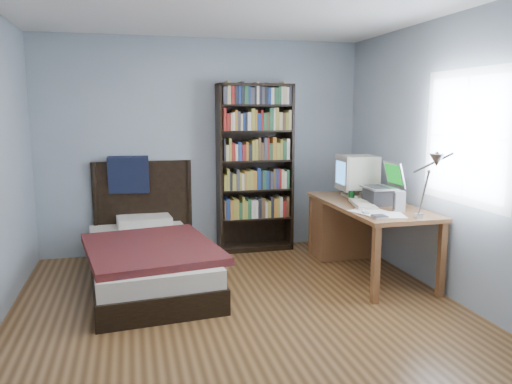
# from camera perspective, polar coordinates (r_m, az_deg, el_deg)

# --- Properties ---
(room) EXTENTS (4.20, 4.24, 2.50)m
(room) POSITION_cam_1_polar(r_m,az_deg,el_deg) (3.91, -1.11, 3.13)
(room) COLOR #4A2E15
(room) RESTS_ON ground
(desk) EXTENTS (0.75, 1.68, 0.73)m
(desk) POSITION_cam_1_polar(r_m,az_deg,el_deg) (5.71, 10.62, -3.55)
(desk) COLOR brown
(desk) RESTS_ON floor
(crt_monitor) EXTENTS (0.42, 0.39, 0.46)m
(crt_monitor) POSITION_cam_1_polar(r_m,az_deg,el_deg) (5.63, 11.40, 2.14)
(crt_monitor) COLOR beige
(crt_monitor) RESTS_ON desk
(laptop) EXTENTS (0.35, 0.36, 0.43)m
(laptop) POSITION_cam_1_polar(r_m,az_deg,el_deg) (5.21, 14.02, -0.08)
(laptop) COLOR #2D2D30
(laptop) RESTS_ON desk
(desk_lamp) EXTENTS (0.24, 0.52, 0.62)m
(desk_lamp) POSITION_cam_1_polar(r_m,az_deg,el_deg) (4.21, 19.70, 2.71)
(desk_lamp) COLOR #99999E
(desk_lamp) RESTS_ON desk
(keyboard) EXTENTS (0.30, 0.52, 0.05)m
(keyboard) POSITION_cam_1_polar(r_m,az_deg,el_deg) (5.10, 12.11, -1.37)
(keyboard) COLOR #B8AD99
(keyboard) RESTS_ON desk
(speaker) EXTENTS (0.12, 0.12, 0.19)m
(speaker) POSITION_cam_1_polar(r_m,az_deg,el_deg) (4.90, 16.08, -1.02)
(speaker) COLOR #939496
(speaker) RESTS_ON desk
(soda_can) EXTENTS (0.06, 0.06, 0.11)m
(soda_can) POSITION_cam_1_polar(r_m,az_deg,el_deg) (5.33, 10.86, -0.42)
(soda_can) COLOR #0A3E08
(soda_can) RESTS_ON desk
(mouse) EXTENTS (0.06, 0.10, 0.03)m
(mouse) POSITION_cam_1_polar(r_m,az_deg,el_deg) (5.47, 11.24, -0.63)
(mouse) COLOR silver
(mouse) RESTS_ON desk
(phone_silver) EXTENTS (0.08, 0.10, 0.02)m
(phone_silver) POSITION_cam_1_polar(r_m,az_deg,el_deg) (4.88, 11.86, -1.92)
(phone_silver) COLOR silver
(phone_silver) RESTS_ON desk
(phone_grey) EXTENTS (0.06, 0.09, 0.02)m
(phone_grey) POSITION_cam_1_polar(r_m,az_deg,el_deg) (4.71, 12.44, -2.34)
(phone_grey) COLOR #939496
(phone_grey) RESTS_ON desk
(external_drive) EXTENTS (0.12, 0.12, 0.02)m
(external_drive) POSITION_cam_1_polar(r_m,az_deg,el_deg) (4.54, 13.94, -2.79)
(external_drive) COLOR #939496
(external_drive) RESTS_ON desk
(bookshelf) EXTENTS (0.89, 0.30, 1.98)m
(bookshelf) POSITION_cam_1_polar(r_m,az_deg,el_deg) (5.94, -0.12, 2.74)
(bookshelf) COLOR black
(bookshelf) RESTS_ON floor
(bed) EXTENTS (1.33, 2.22, 1.16)m
(bed) POSITION_cam_1_polar(r_m,az_deg,el_deg) (5.12, -12.34, -7.03)
(bed) COLOR black
(bed) RESTS_ON floor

